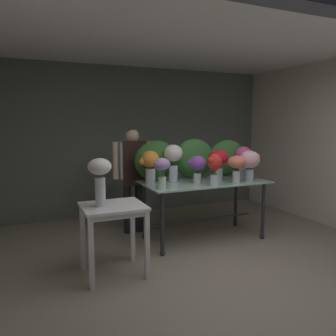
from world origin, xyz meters
The scene contains 18 objects.
ground_plane centered at (0.00, 1.73, 0.00)m, with size 7.62×7.62×0.00m, color gray.
wall_back centered at (0.00, 3.46, 1.35)m, with size 5.10×0.12×2.69m, color slate.
wall_right centered at (2.55, 1.73, 1.35)m, with size 0.12×3.58×2.69m, color beige.
ceiling_slab centered at (0.00, 1.73, 2.75)m, with size 5.22×3.58×0.12m, color silver.
display_table_glass centered at (0.30, 1.58, 0.72)m, with size 1.78×0.88×0.86m.
side_table_white centered at (-1.18, 0.98, 0.68)m, with size 0.68×0.60×0.80m.
florist centered at (-0.54, 2.28, 1.00)m, with size 0.61×0.24×1.60m.
foliage_backdrop centered at (0.31, 1.90, 1.15)m, with size 1.86×0.30×0.59m.
vase_blush_stock centered at (0.91, 1.35, 1.14)m, with size 0.31×0.29×0.44m.
vase_crimson_tulips centered at (0.50, 1.54, 1.15)m, with size 0.30×0.28×0.45m.
vase_lilac_anemones centered at (-0.46, 1.32, 1.11)m, with size 0.21×0.21×0.40m.
vase_violet_roses centered at (0.14, 1.49, 1.10)m, with size 0.27×0.23×0.38m.
vase_ivory_dahlias centered at (-0.13, 1.71, 1.19)m, with size 0.26×0.26×0.53m.
vase_sunset_carnations centered at (-0.48, 1.71, 1.13)m, with size 0.28×0.25×0.46m.
vase_coral_freesia centered at (0.64, 1.28, 1.11)m, with size 0.25×0.25×0.38m.
vase_scarlet_hydrangea centered at (0.26, 1.24, 1.12)m, with size 0.21×0.18×0.43m.
vase_fuchsia_snapdragons centered at (1.03, 1.67, 1.16)m, with size 0.28×0.27×0.47m.
vase_white_roses_tall centered at (-1.32, 0.98, 1.13)m, with size 0.25×0.25×0.52m.
Camera 1 is at (-2.05, -2.54, 1.70)m, focal length 35.70 mm.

